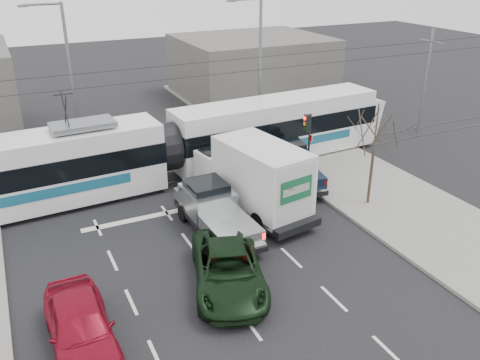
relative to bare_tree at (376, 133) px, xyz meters
name	(u,v)px	position (x,y,z in m)	size (l,w,h in m)	color
ground	(255,268)	(-7.60, -2.50, -3.79)	(120.00, 120.00, 0.00)	black
sidewalk_right	(426,219)	(1.40, -2.50, -3.72)	(6.00, 60.00, 0.15)	gray
rails	(173,177)	(-7.60, 7.50, -3.78)	(60.00, 1.60, 0.03)	#33302D
building_right	(252,67)	(4.40, 21.50, -1.29)	(12.00, 10.00, 5.00)	#615C58
bare_tree	(376,133)	(0.00, 0.00, 0.00)	(2.40, 2.40, 5.00)	#47382B
traffic_signal	(308,132)	(-1.13, 4.00, -1.05)	(0.44, 0.44, 3.60)	black
street_lamp_near	(257,61)	(-0.29, 11.50, 1.32)	(2.38, 0.25, 9.00)	slate
street_lamp_far	(67,72)	(-11.79, 13.50, 1.32)	(2.38, 0.25, 9.00)	slate
catenary	(169,110)	(-7.60, 7.50, 0.09)	(60.00, 0.20, 7.00)	black
tram	(166,148)	(-8.08, 7.02, -1.84)	(27.01, 4.30, 5.49)	white
silver_pickup	(214,210)	(-7.88, 0.98, -2.75)	(2.19, 5.80, 2.09)	black
box_truck	(254,177)	(-5.40, 1.93, -2.04)	(3.55, 7.41, 3.56)	black
navy_pickup	(292,165)	(-2.04, 3.97, -2.74)	(2.76, 5.30, 2.12)	black
green_car	(228,269)	(-9.04, -3.12, -3.03)	(2.52, 5.46, 1.52)	black
red_car	(80,327)	(-14.55, -4.09, -2.97)	(1.94, 4.82, 1.64)	maroon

